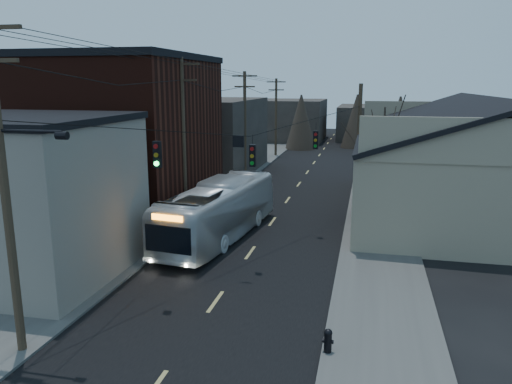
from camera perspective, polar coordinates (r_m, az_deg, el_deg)
road_surface at (r=40.99m, az=4.52°, el=0.34°), size 9.00×110.00×0.02m
sidewalk_left at (r=42.37m, az=-4.20°, el=0.81°), size 4.00×110.00×0.12m
sidewalk_right at (r=40.60m, az=13.64°, el=-0.03°), size 4.00×110.00×0.12m
building_clapboard at (r=24.29m, az=-24.77°, el=-0.81°), size 8.00×8.00×7.00m
building_brick at (r=33.75m, az=-15.06°, el=5.93°), size 10.00×12.00×10.00m
building_left_far at (r=48.40m, az=-5.62°, el=6.37°), size 9.00×14.00×7.00m
warehouse at (r=35.94m, az=24.35°, el=1.90°), size 16.16×20.60×7.73m
building_far_left at (r=75.80m, az=3.90°, el=8.21°), size 10.00×12.00×6.00m
building_far_right at (r=79.93m, az=13.80°, el=7.74°), size 12.00×14.00×5.00m
bare_tree at (r=30.11m, az=14.18°, el=2.54°), size 0.40×0.40×7.20m
utility_lines at (r=35.13m, az=-1.80°, el=6.51°), size 11.24×45.28×10.50m
bus at (r=27.80m, az=-4.27°, el=-2.16°), size 4.06×11.69×3.19m
parked_car at (r=40.79m, az=-0.86°, el=1.29°), size 1.94×4.34×1.38m
fire_hydrant at (r=16.78m, az=8.22°, el=-16.36°), size 0.37×0.27×0.80m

